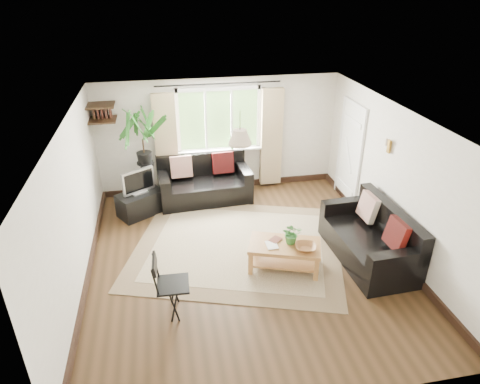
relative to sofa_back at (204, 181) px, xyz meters
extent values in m
plane|color=#322110|center=(0.39, -2.23, -0.43)|extent=(5.50, 5.50, 0.00)
plane|color=white|center=(0.39, -2.23, 1.97)|extent=(5.50, 5.50, 0.00)
cube|color=beige|center=(0.39, 0.52, 0.77)|extent=(5.00, 0.02, 2.40)
cube|color=beige|center=(0.39, -4.98, 0.77)|extent=(5.00, 0.02, 2.40)
cube|color=beige|center=(-2.11, -2.23, 0.77)|extent=(0.02, 5.50, 2.40)
cube|color=beige|center=(2.89, -2.23, 0.77)|extent=(0.02, 5.50, 2.40)
cube|color=beige|center=(0.36, -1.82, -0.42)|extent=(4.22, 3.90, 0.02)
cube|color=silver|center=(2.86, -0.53, 0.57)|extent=(0.06, 0.96, 2.06)
imported|color=#32712D|center=(1.08, -2.55, 0.19)|extent=(0.36, 0.33, 0.34)
imported|color=brown|center=(1.24, -2.77, 0.06)|extent=(0.39, 0.39, 0.08)
imported|color=white|center=(0.67, -2.57, 0.03)|extent=(0.17, 0.23, 0.02)
imported|color=brown|center=(0.80, -2.38, 0.03)|extent=(0.25, 0.25, 0.02)
cube|color=black|center=(-1.29, -0.36, -0.20)|extent=(0.98, 0.86, 0.46)
imported|color=#2D6023|center=(0.64, 0.40, 0.63)|extent=(0.14, 0.10, 0.27)
camera|label=1|loc=(-0.76, -7.91, 3.77)|focal=32.00mm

